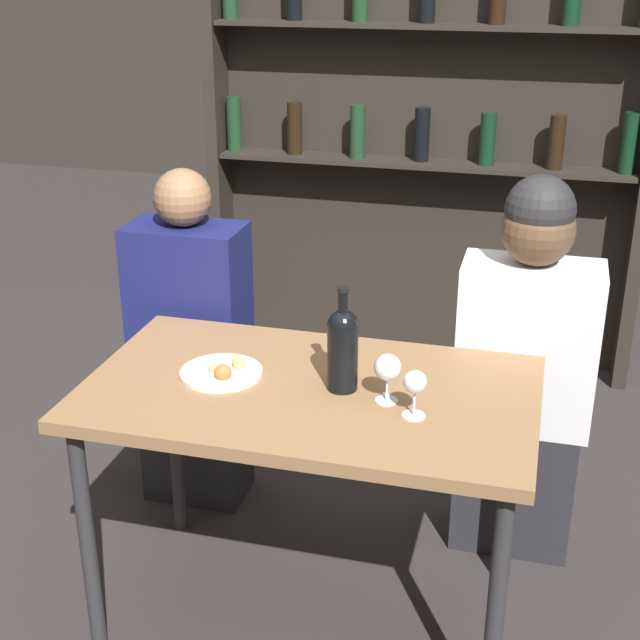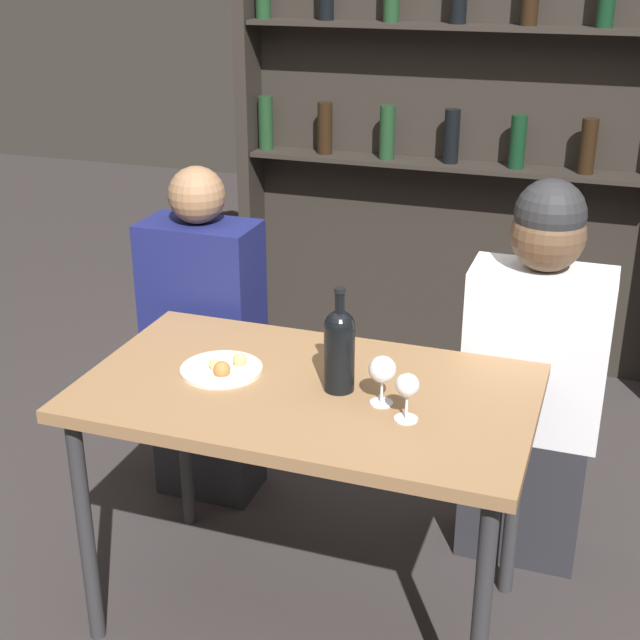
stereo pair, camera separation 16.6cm
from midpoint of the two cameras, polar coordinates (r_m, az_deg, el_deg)
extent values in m
plane|color=#332D2D|center=(2.80, 1.04, -18.17)|extent=(10.00, 10.00, 0.00)
cube|color=olive|center=(2.39, 1.16, -4.68)|extent=(1.20, 0.71, 0.04)
cylinder|color=#2D2D30|center=(2.56, -12.95, -13.11)|extent=(0.04, 0.04, 0.72)
cylinder|color=#2D2D30|center=(2.27, 12.42, -18.45)|extent=(0.04, 0.04, 0.72)
cylinder|color=#2D2D30|center=(2.99, -7.12, -7.04)|extent=(0.04, 0.04, 0.72)
cylinder|color=#2D2D30|center=(2.74, 14.08, -10.60)|extent=(0.04, 0.04, 0.72)
cube|color=#28231E|center=(4.07, 9.93, 12.50)|extent=(1.90, 0.02, 2.26)
cube|color=#28231E|center=(4.23, -3.44, 13.17)|extent=(0.06, 0.18, 2.26)
cube|color=#28231E|center=(4.01, 9.49, 9.72)|extent=(1.82, 0.18, 0.02)
cylinder|color=#19381E|center=(4.22, -2.35, 12.48)|extent=(0.07, 0.07, 0.24)
cylinder|color=black|center=(4.12, 1.50, 12.16)|extent=(0.07, 0.07, 0.23)
cylinder|color=#19381E|center=(4.03, 5.52, 11.85)|extent=(0.07, 0.07, 0.23)
cylinder|color=black|center=(3.99, 9.68, 11.50)|extent=(0.07, 0.07, 0.23)
cylinder|color=black|center=(3.95, 13.75, 11.00)|extent=(0.07, 0.07, 0.22)
cylinder|color=black|center=(3.93, 17.97, 10.52)|extent=(0.07, 0.07, 0.23)
cube|color=#28231E|center=(3.92, 10.06, 18.01)|extent=(1.82, 0.18, 0.02)
cylinder|color=black|center=(2.33, 3.29, -2.47)|extent=(0.08, 0.08, 0.18)
sphere|color=black|center=(2.29, 3.34, -0.40)|extent=(0.08, 0.08, 0.08)
cylinder|color=black|center=(2.27, 3.37, 0.66)|extent=(0.03, 0.03, 0.09)
cylinder|color=black|center=(2.25, 3.40, 1.89)|extent=(0.03, 0.03, 0.01)
cylinder|color=silver|center=(2.24, 7.66, -6.33)|extent=(0.06, 0.06, 0.00)
cylinder|color=silver|center=(2.22, 7.71, -5.43)|extent=(0.01, 0.01, 0.08)
sphere|color=silver|center=(2.19, 7.79, -4.18)|extent=(0.06, 0.06, 0.06)
cylinder|color=silver|center=(2.30, 6.02, -5.33)|extent=(0.06, 0.06, 0.00)
cylinder|color=silver|center=(2.29, 6.06, -4.46)|extent=(0.01, 0.01, 0.07)
sphere|color=silver|center=(2.26, 6.12, -3.18)|extent=(0.07, 0.07, 0.07)
cylinder|color=silver|center=(2.46, -4.41, -3.20)|extent=(0.23, 0.23, 0.01)
sphere|color=#E5BC66|center=(2.45, -4.88, -2.93)|extent=(0.03, 0.03, 0.03)
sphere|color=#C67038|center=(2.42, -4.35, -3.21)|extent=(0.05, 0.05, 0.05)
sphere|color=#E5BC66|center=(2.47, -3.25, -2.62)|extent=(0.04, 0.04, 0.04)
cube|color=#26262B|center=(3.24, -5.60, -7.20)|extent=(0.34, 0.22, 0.45)
cube|color=navy|center=(3.02, -5.97, 1.11)|extent=(0.38, 0.22, 0.56)
sphere|color=#8C6647|center=(2.90, -6.27, 7.94)|extent=(0.19, 0.19, 0.19)
cube|color=#26262B|center=(3.00, 14.37, -10.49)|extent=(0.38, 0.22, 0.45)
cube|color=white|center=(2.77, 15.34, -2.03)|extent=(0.42, 0.22, 0.52)
sphere|color=brown|center=(2.64, 16.17, 5.26)|extent=(0.21, 0.21, 0.21)
sphere|color=#262628|center=(2.63, 16.31, 6.48)|extent=(0.20, 0.20, 0.20)
camera|label=1|loc=(0.08, -88.02, 0.83)|focal=50.00mm
camera|label=2|loc=(0.08, 91.98, -0.83)|focal=50.00mm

